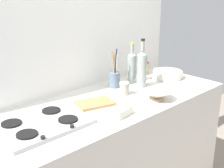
% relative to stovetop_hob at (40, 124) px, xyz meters
% --- Properties ---
extents(counter_block, '(1.80, 0.70, 0.90)m').
position_rel_stovetop_hob_xyz_m(counter_block, '(0.56, 0.00, -0.46)').
color(counter_block, silver).
rests_on(counter_block, ground).
extents(backsplash_panel, '(1.90, 0.06, 2.16)m').
position_rel_stovetop_hob_xyz_m(backsplash_panel, '(0.56, 0.38, 0.17)').
color(backsplash_panel, white).
rests_on(backsplash_panel, ground).
extents(stovetop_hob, '(0.52, 0.39, 0.04)m').
position_rel_stovetop_hob_xyz_m(stovetop_hob, '(0.00, 0.00, 0.00)').
color(stovetop_hob, '#B2B2B7').
rests_on(stovetop_hob, counter_block).
extents(plate_stack, '(0.25, 0.25, 0.06)m').
position_rel_stovetop_hob_xyz_m(plate_stack, '(1.25, 0.05, 0.02)').
color(plate_stack, silver).
rests_on(plate_stack, counter_block).
extents(wine_bottle_leftmost, '(0.07, 0.07, 0.38)m').
position_rel_stovetop_hob_xyz_m(wine_bottle_leftmost, '(0.93, 0.06, 0.14)').
color(wine_bottle_leftmost, gray).
rests_on(wine_bottle_leftmost, counter_block).
extents(wine_bottle_mid_left, '(0.07, 0.07, 0.33)m').
position_rel_stovetop_hob_xyz_m(wine_bottle_mid_left, '(0.95, 0.18, 0.12)').
color(wine_bottle_mid_left, gray).
rests_on(wine_bottle_mid_left, counter_block).
extents(mixing_bowl, '(0.20, 0.20, 0.07)m').
position_rel_stovetop_hob_xyz_m(mixing_bowl, '(0.80, -0.20, 0.02)').
color(mixing_bowl, beige).
rests_on(mixing_bowl, counter_block).
extents(butter_dish, '(0.15, 0.11, 0.05)m').
position_rel_stovetop_hob_xyz_m(butter_dish, '(0.43, -0.21, 0.01)').
color(butter_dish, silver).
rests_on(butter_dish, counter_block).
extents(utensil_crock, '(0.08, 0.08, 0.30)m').
position_rel_stovetop_hob_xyz_m(utensil_crock, '(0.77, 0.19, 0.06)').
color(utensil_crock, slate).
rests_on(utensil_crock, counter_block).
extents(condiment_jar_front, '(0.07, 0.07, 0.09)m').
position_rel_stovetop_hob_xyz_m(condiment_jar_front, '(0.70, 0.02, 0.03)').
color(condiment_jar_front, '#9E998C').
rests_on(condiment_jar_front, counter_block).
extents(condiment_jar_rear, '(0.05, 0.05, 0.11)m').
position_rel_stovetop_hob_xyz_m(condiment_jar_rear, '(1.23, 0.27, 0.04)').
color(condiment_jar_rear, gold).
rests_on(condiment_jar_rear, counter_block).
extents(cutting_board, '(0.28, 0.23, 0.02)m').
position_rel_stovetop_hob_xyz_m(cutting_board, '(0.43, 0.03, -0.00)').
color(cutting_board, '#9E7A4C').
rests_on(cutting_board, counter_block).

